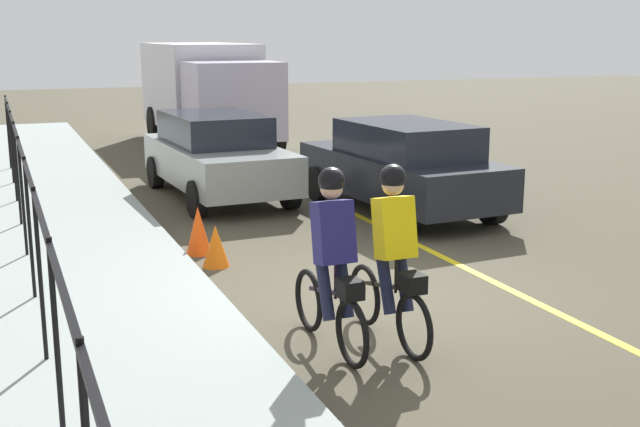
{
  "coord_description": "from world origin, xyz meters",
  "views": [
    {
      "loc": [
        -8.28,
        4.07,
        3.05
      ],
      "look_at": [
        0.27,
        0.62,
        1.0
      ],
      "focal_mm": 45.49,
      "sensor_mm": 36.0,
      "label": 1
    }
  ],
  "objects_px": {
    "parked_sedan_rear": "(217,154)",
    "cyclist_lead": "(393,256)",
    "cyclist_follow": "(333,261)",
    "box_truck_background": "(206,89)",
    "traffic_cone_far": "(198,230)",
    "patrol_sedan": "(402,165)",
    "traffic_cone_near": "(216,246)"
  },
  "relations": [
    {
      "from": "cyclist_follow",
      "to": "traffic_cone_far",
      "type": "xyz_separation_m",
      "value": [
        4.0,
        0.37,
        -0.57
      ]
    },
    {
      "from": "box_truck_background",
      "to": "traffic_cone_far",
      "type": "bearing_deg",
      "value": -15.22
    },
    {
      "from": "cyclist_follow",
      "to": "parked_sedan_rear",
      "type": "distance_m",
      "value": 7.94
    },
    {
      "from": "patrol_sedan",
      "to": "box_truck_background",
      "type": "bearing_deg",
      "value": 1.64
    },
    {
      "from": "cyclist_lead",
      "to": "parked_sedan_rear",
      "type": "distance_m",
      "value": 7.95
    },
    {
      "from": "cyclist_lead",
      "to": "patrol_sedan",
      "type": "distance_m",
      "value": 6.19
    },
    {
      "from": "traffic_cone_near",
      "to": "traffic_cone_far",
      "type": "height_order",
      "value": "traffic_cone_far"
    },
    {
      "from": "cyclist_lead",
      "to": "traffic_cone_far",
      "type": "relative_size",
      "value": 2.65
    },
    {
      "from": "cyclist_follow",
      "to": "patrol_sedan",
      "type": "bearing_deg",
      "value": -34.92
    },
    {
      "from": "box_truck_background",
      "to": "cyclist_lead",
      "type": "bearing_deg",
      "value": -7.73
    },
    {
      "from": "cyclist_lead",
      "to": "box_truck_background",
      "type": "xyz_separation_m",
      "value": [
        15.2,
        -1.98,
        0.64
      ]
    },
    {
      "from": "cyclist_lead",
      "to": "box_truck_background",
      "type": "relative_size",
      "value": 0.27
    },
    {
      "from": "patrol_sedan",
      "to": "cyclist_follow",
      "type": "bearing_deg",
      "value": 142.49
    },
    {
      "from": "cyclist_follow",
      "to": "box_truck_background",
      "type": "xyz_separation_m",
      "value": [
        15.14,
        -2.6,
        0.64
      ]
    },
    {
      "from": "cyclist_follow",
      "to": "cyclist_lead",
      "type": "bearing_deg",
      "value": -96.52
    },
    {
      "from": "patrol_sedan",
      "to": "parked_sedan_rear",
      "type": "distance_m",
      "value": 3.62
    },
    {
      "from": "cyclist_lead",
      "to": "traffic_cone_near",
      "type": "height_order",
      "value": "cyclist_lead"
    },
    {
      "from": "cyclist_follow",
      "to": "box_truck_background",
      "type": "relative_size",
      "value": 0.27
    },
    {
      "from": "cyclist_lead",
      "to": "patrol_sedan",
      "type": "bearing_deg",
      "value": -29.84
    },
    {
      "from": "parked_sedan_rear",
      "to": "cyclist_lead",
      "type": "bearing_deg",
      "value": -4.9
    },
    {
      "from": "cyclist_follow",
      "to": "patrol_sedan",
      "type": "relative_size",
      "value": 0.4
    },
    {
      "from": "cyclist_lead",
      "to": "parked_sedan_rear",
      "type": "height_order",
      "value": "cyclist_lead"
    },
    {
      "from": "parked_sedan_rear",
      "to": "box_truck_background",
      "type": "height_order",
      "value": "box_truck_background"
    },
    {
      "from": "parked_sedan_rear",
      "to": "traffic_cone_near",
      "type": "xyz_separation_m",
      "value": [
        -4.59,
        1.25,
        -0.54
      ]
    },
    {
      "from": "box_truck_background",
      "to": "patrol_sedan",
      "type": "bearing_deg",
      "value": 5.35
    },
    {
      "from": "cyclist_follow",
      "to": "traffic_cone_far",
      "type": "relative_size",
      "value": 2.65
    },
    {
      "from": "cyclist_follow",
      "to": "traffic_cone_near",
      "type": "relative_size",
      "value": 3.21
    },
    {
      "from": "cyclist_follow",
      "to": "patrol_sedan",
      "type": "distance_m",
      "value": 6.46
    },
    {
      "from": "parked_sedan_rear",
      "to": "traffic_cone_far",
      "type": "bearing_deg",
      "value": -21.24
    },
    {
      "from": "box_truck_background",
      "to": "traffic_cone_far",
      "type": "height_order",
      "value": "box_truck_background"
    },
    {
      "from": "cyclist_lead",
      "to": "parked_sedan_rear",
      "type": "relative_size",
      "value": 0.41
    },
    {
      "from": "traffic_cone_near",
      "to": "traffic_cone_far",
      "type": "xyz_separation_m",
      "value": [
        0.71,
        0.06,
        0.06
      ]
    }
  ]
}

